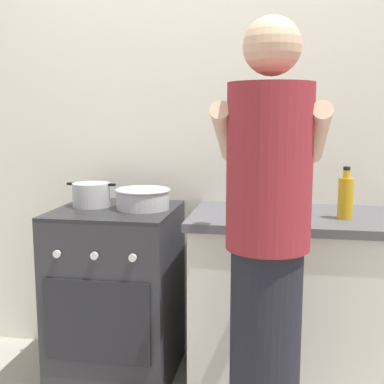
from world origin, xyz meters
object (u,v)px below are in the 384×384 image
pot (91,195)px  mixing_bowl (143,198)px  spice_bottle (305,206)px  utensil_crock (258,187)px  person (267,258)px  oil_bottle (345,197)px  stove_range (117,293)px

pot → mixing_bowl: (0.28, -0.02, -0.01)m
mixing_bowl → spice_bottle: bearing=-2.9°
utensil_crock → person: 0.85m
pot → mixing_bowl: 0.28m
spice_bottle → oil_bottle: bearing=-12.2°
stove_range → spice_bottle: spice_bottle is taller
oil_bottle → person: bearing=-120.6°
stove_range → pot: 0.53m
stove_range → person: size_ratio=0.53×
spice_bottle → oil_bottle: (0.17, -0.04, 0.05)m
pot → mixing_bowl: size_ratio=0.92×
utensil_crock → mixing_bowl: bearing=-161.8°
mixing_bowl → utensil_crock: (0.57, 0.19, 0.04)m
pot → person: 1.14m
stove_range → utensil_crock: utensil_crock is taller
stove_range → pot: bearing=165.8°
stove_range → oil_bottle: 1.24m
spice_bottle → person: (-0.16, -0.60, -0.09)m
pot → utensil_crock: utensil_crock is taller
mixing_bowl → oil_bottle: 0.98m
pot → person: size_ratio=0.15×
spice_bottle → oil_bottle: 0.19m
stove_range → spice_bottle: bearing=-1.4°
pot → utensil_crock: 0.87m
utensil_crock → stove_range: bearing=-163.9°
stove_range → spice_bottle: (0.94, -0.02, 0.50)m
pot → spice_bottle: bearing=-3.1°
person → oil_bottle: bearing=59.4°
stove_range → person: 1.08m
mixing_bowl → person: person is taller
stove_range → mixing_bowl: size_ratio=3.20×
mixing_bowl → person: 0.91m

